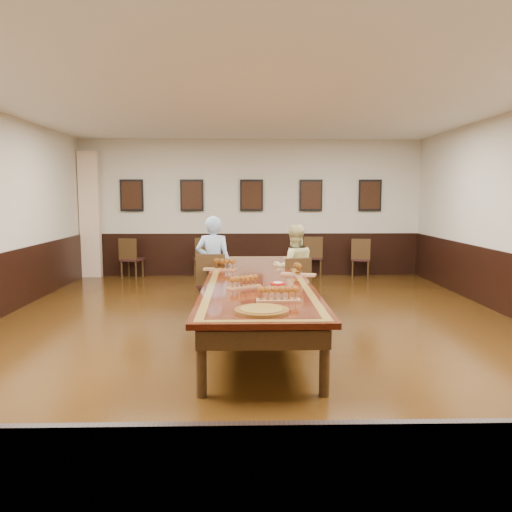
{
  "coord_description": "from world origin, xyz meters",
  "views": [
    {
      "loc": [
        -0.17,
        -6.85,
        1.89
      ],
      "look_at": [
        0.0,
        0.5,
        1.0
      ],
      "focal_mm": 35.0,
      "sensor_mm": 36.0,
      "label": 1
    }
  ],
  "objects_px": {
    "spare_chair_b": "(204,258)",
    "conference_table": "(257,288)",
    "person_man": "(213,264)",
    "person_woman": "(294,268)",
    "chair_man": "(213,283)",
    "spare_chair_d": "(361,258)",
    "spare_chair_c": "(313,256)",
    "carved_platter": "(262,311)",
    "chair_woman": "(295,285)",
    "spare_chair_a": "(132,258)"
  },
  "relations": [
    {
      "from": "spare_chair_b",
      "to": "conference_table",
      "type": "height_order",
      "value": "spare_chair_b"
    },
    {
      "from": "person_man",
      "to": "person_woman",
      "type": "relative_size",
      "value": 1.1
    },
    {
      "from": "chair_man",
      "to": "spare_chair_d",
      "type": "xyz_separation_m",
      "value": [
        3.22,
        3.48,
        -0.04
      ]
    },
    {
      "from": "spare_chair_c",
      "to": "carved_platter",
      "type": "height_order",
      "value": "spare_chair_c"
    },
    {
      "from": "chair_woman",
      "to": "spare_chair_c",
      "type": "height_order",
      "value": "spare_chair_c"
    },
    {
      "from": "person_man",
      "to": "person_woman",
      "type": "distance_m",
      "value": 1.32
    },
    {
      "from": "chair_man",
      "to": "carved_platter",
      "type": "relative_size",
      "value": 1.48
    },
    {
      "from": "chair_man",
      "to": "spare_chair_c",
      "type": "height_order",
      "value": "chair_man"
    },
    {
      "from": "spare_chair_b",
      "to": "conference_table",
      "type": "distance_m",
      "value": 4.7
    },
    {
      "from": "conference_table",
      "to": "carved_platter",
      "type": "xyz_separation_m",
      "value": [
        -0.0,
        -2.06,
        0.16
      ]
    },
    {
      "from": "spare_chair_b",
      "to": "spare_chair_c",
      "type": "distance_m",
      "value": 2.57
    },
    {
      "from": "person_woman",
      "to": "conference_table",
      "type": "distance_m",
      "value": 1.38
    },
    {
      "from": "chair_woman",
      "to": "spare_chair_b",
      "type": "xyz_separation_m",
      "value": [
        -1.76,
        3.44,
        0.02
      ]
    },
    {
      "from": "spare_chair_a",
      "to": "carved_platter",
      "type": "relative_size",
      "value": 1.39
    },
    {
      "from": "spare_chair_b",
      "to": "conference_table",
      "type": "relative_size",
      "value": 0.19
    },
    {
      "from": "spare_chair_b",
      "to": "person_man",
      "type": "distance_m",
      "value": 3.39
    },
    {
      "from": "chair_woman",
      "to": "conference_table",
      "type": "bearing_deg",
      "value": 51.9
    },
    {
      "from": "chair_woman",
      "to": "chair_man",
      "type": "bearing_deg",
      "value": -7.27
    },
    {
      "from": "spare_chair_b",
      "to": "spare_chair_a",
      "type": "bearing_deg",
      "value": -15.71
    },
    {
      "from": "spare_chair_b",
      "to": "spare_chair_d",
      "type": "bearing_deg",
      "value": 167.5
    },
    {
      "from": "person_woman",
      "to": "spare_chair_a",
      "type": "bearing_deg",
      "value": -53.02
    },
    {
      "from": "chair_woman",
      "to": "conference_table",
      "type": "xyz_separation_m",
      "value": [
        -0.65,
        -1.12,
        0.16
      ]
    },
    {
      "from": "spare_chair_d",
      "to": "chair_man",
      "type": "bearing_deg",
      "value": 61.41
    },
    {
      "from": "chair_man",
      "to": "spare_chair_b",
      "type": "relative_size",
      "value": 1.04
    },
    {
      "from": "conference_table",
      "to": "chair_man",
      "type": "bearing_deg",
      "value": 121.77
    },
    {
      "from": "spare_chair_c",
      "to": "person_woman",
      "type": "xyz_separation_m",
      "value": [
        -0.81,
        -3.58,
        0.24
      ]
    },
    {
      "from": "spare_chair_c",
      "to": "carved_platter",
      "type": "xyz_separation_m",
      "value": [
        -1.45,
        -6.86,
        0.3
      ]
    },
    {
      "from": "person_man",
      "to": "chair_man",
      "type": "bearing_deg",
      "value": 90.0
    },
    {
      "from": "chair_woman",
      "to": "person_woman",
      "type": "distance_m",
      "value": 0.27
    },
    {
      "from": "chair_woman",
      "to": "person_man",
      "type": "bearing_deg",
      "value": -11.74
    },
    {
      "from": "spare_chair_a",
      "to": "spare_chair_b",
      "type": "xyz_separation_m",
      "value": [
        1.66,
        -0.08,
        0.01
      ]
    },
    {
      "from": "spare_chair_a",
      "to": "spare_chair_b",
      "type": "relative_size",
      "value": 0.98
    },
    {
      "from": "person_woman",
      "to": "carved_platter",
      "type": "relative_size",
      "value": 2.14
    },
    {
      "from": "spare_chair_a",
      "to": "spare_chair_d",
      "type": "relative_size",
      "value": 1.01
    },
    {
      "from": "spare_chair_c",
      "to": "person_man",
      "type": "distance_m",
      "value": 4.18
    },
    {
      "from": "spare_chair_a",
      "to": "person_man",
      "type": "xyz_separation_m",
      "value": [
        2.09,
        -3.43,
        0.32
      ]
    },
    {
      "from": "spare_chair_c",
      "to": "person_woman",
      "type": "bearing_deg",
      "value": 85.72
    },
    {
      "from": "chair_man",
      "to": "carved_platter",
      "type": "distance_m",
      "value": 3.25
    },
    {
      "from": "chair_woman",
      "to": "spare_chair_b",
      "type": "relative_size",
      "value": 0.96
    },
    {
      "from": "spare_chair_a",
      "to": "person_man",
      "type": "relative_size",
      "value": 0.59
    },
    {
      "from": "spare_chair_d",
      "to": "person_woman",
      "type": "bearing_deg",
      "value": 74.84
    },
    {
      "from": "chair_man",
      "to": "spare_chair_d",
      "type": "height_order",
      "value": "chair_man"
    },
    {
      "from": "carved_platter",
      "to": "chair_man",
      "type": "bearing_deg",
      "value": 102.15
    },
    {
      "from": "chair_woman",
      "to": "spare_chair_a",
      "type": "distance_m",
      "value": 4.91
    },
    {
      "from": "person_woman",
      "to": "carved_platter",
      "type": "height_order",
      "value": "person_woman"
    },
    {
      "from": "spare_chair_d",
      "to": "person_man",
      "type": "xyz_separation_m",
      "value": [
        -3.21,
        -3.38,
        0.33
      ]
    },
    {
      "from": "chair_man",
      "to": "person_man",
      "type": "xyz_separation_m",
      "value": [
        0.01,
        0.1,
        0.29
      ]
    },
    {
      "from": "chair_man",
      "to": "spare_chair_b",
      "type": "bearing_deg",
      "value": -77.88
    },
    {
      "from": "person_man",
      "to": "conference_table",
      "type": "distance_m",
      "value": 1.4
    },
    {
      "from": "spare_chair_d",
      "to": "person_woman",
      "type": "relative_size",
      "value": 0.64
    }
  ]
}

